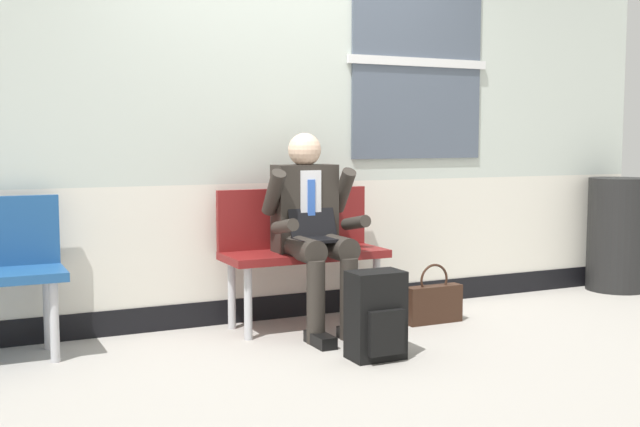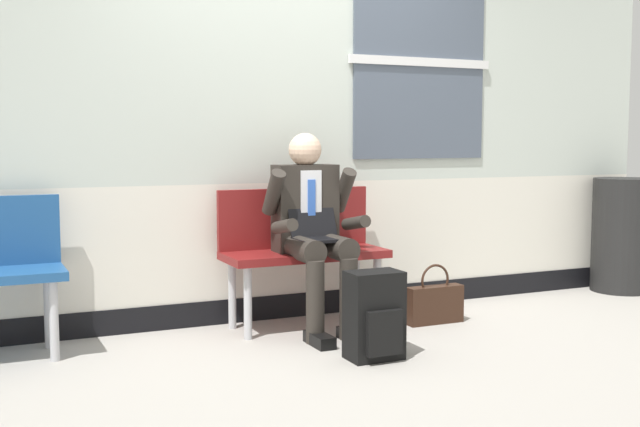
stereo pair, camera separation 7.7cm
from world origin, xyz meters
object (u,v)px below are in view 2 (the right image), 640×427
at_px(backpack, 375,316).
at_px(handbag, 435,303).
at_px(bench_with_person, 301,244).
at_px(trash_bin, 622,235).
at_px(person_seated, 313,226).

bearing_deg(backpack, handbag, 36.99).
height_order(bench_with_person, trash_bin, trash_bin).
bearing_deg(bench_with_person, person_seated, -90.00).
relative_size(person_seated, backpack, 2.55).
bearing_deg(trash_bin, backpack, -161.80).
xyz_separation_m(handbag, trash_bin, (1.95, 0.32, 0.31)).
relative_size(bench_with_person, backpack, 2.15).
bearing_deg(handbag, person_seated, 169.91).
height_order(person_seated, handbag, person_seated).
distance_m(bench_with_person, trash_bin, 2.76).
height_order(bench_with_person, person_seated, person_seated).
bearing_deg(bench_with_person, handbag, -22.75).
relative_size(person_seated, handbag, 3.16).
height_order(backpack, trash_bin, trash_bin).
xyz_separation_m(bench_with_person, backpack, (0.05, -0.91, -0.29)).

